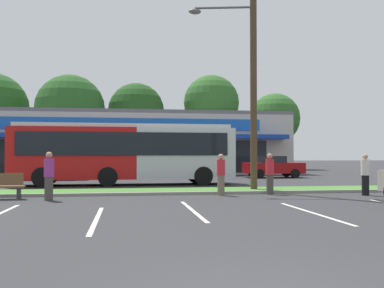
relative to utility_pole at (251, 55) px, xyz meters
name	(u,v)px	position (x,y,z in m)	size (l,w,h in m)	color
grass_median	(163,191)	(-3.84, 0.12, -5.98)	(56.00, 2.20, 0.12)	#427A2D
curb_lip	(166,194)	(-3.84, -1.10, -5.98)	(56.00, 0.24, 0.12)	gray
parking_stripe_1	(97,219)	(-6.17, -7.51, -6.03)	(0.12, 4.80, 0.01)	silver
parking_stripe_2	(193,210)	(-3.53, -6.15, -6.03)	(0.12, 4.80, 0.01)	silver
parking_stripe_3	(312,213)	(-0.31, -7.13, -6.03)	(0.12, 4.80, 0.01)	silver
storefront_building	(114,144)	(-6.53, 21.68, -3.40)	(29.83, 12.48, 5.27)	#BCB7AD
tree_mid_left	(70,109)	(-11.24, 28.48, 0.36)	(7.19, 7.19, 10.01)	#473323
tree_mid	(136,111)	(-4.34, 29.46, 0.34)	(6.11, 6.11, 9.45)	#473323
tree_mid_right	(211,103)	(4.08, 29.89, 1.46)	(6.24, 6.24, 10.64)	#473323
tree_right	(275,119)	(11.45, 29.65, -0.23)	(5.75, 5.75, 8.69)	#473323
utility_pole	(251,55)	(0.00, 0.00, 0.00)	(3.14, 2.38, 11.36)	#4C3826
city_bus	(125,152)	(-5.50, 5.21, -4.27)	(11.76, 2.86, 3.25)	#B71414
bus_stop_bench	(1,185)	(-9.94, -1.91, -5.53)	(1.60, 0.45, 0.95)	brown
car_0	(52,167)	(-10.19, 10.79, -5.22)	(4.26, 1.85, 1.61)	#515459
car_1	(273,167)	(4.92, 11.41, -5.25)	(4.12, 1.97, 1.54)	maroon
car_4	(122,167)	(-5.70, 12.01, -5.26)	(4.17, 1.90, 1.53)	#B7B7BC
pedestrian_near_bench	(270,174)	(0.37, -1.48, -5.20)	(0.34, 0.34, 1.67)	#47423D
pedestrian_by_pole	(365,175)	(3.99, -2.46, -5.21)	(0.33, 0.33, 1.65)	black
pedestrian_mid	(49,176)	(-8.14, -2.61, -5.17)	(0.35, 0.35, 1.72)	#47423D
pedestrian_far	(221,174)	(-1.69, -1.57, -5.21)	(0.33, 0.33, 1.65)	#726651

